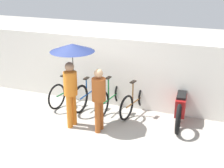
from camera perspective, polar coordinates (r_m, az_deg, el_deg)
name	(u,v)px	position (r m, az deg, el deg)	size (l,w,h in m)	color
ground_plane	(69,139)	(7.19, -7.87, -9.99)	(30.00, 30.00, 0.00)	#9E998E
back_wall	(105,71)	(8.58, -1.28, 2.35)	(11.16, 0.12, 1.89)	silver
parked_bicycle_0	(69,90)	(8.91, -7.94, -1.06)	(0.46, 1.72, 1.06)	black
parked_bicycle_1	(90,92)	(8.64, -4.02, -1.44)	(0.44, 1.82, 1.05)	black
parked_bicycle_2	(112,96)	(8.38, -0.01, -2.29)	(0.44, 1.79, 1.09)	black
parked_bicycle_3	(136,100)	(8.22, 4.37, -3.00)	(0.50, 1.60, 1.02)	black
pedestrian_leading	(72,62)	(7.21, -7.39, 4.02)	(1.03, 1.03, 2.02)	#C66B1E
pedestrian_center	(99,96)	(7.10, -2.42, -2.20)	(0.32, 0.32, 1.53)	#9E4C1E
motorcycle	(181,105)	(7.96, 12.48, -3.84)	(0.58, 2.07, 0.92)	black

